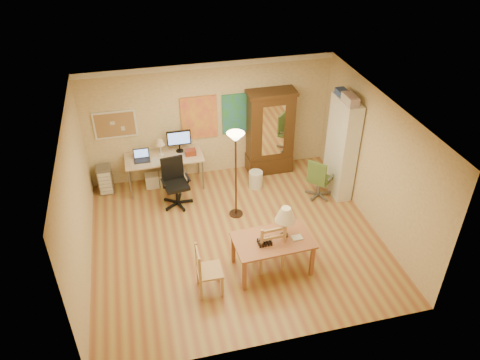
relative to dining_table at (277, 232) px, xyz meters
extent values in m
plane|color=#985836|center=(-0.52, 0.94, -0.81)|extent=(5.50, 5.50, 0.00)
cube|color=white|center=(-0.52, 3.40, 1.83)|extent=(5.50, 0.08, 0.12)
cube|color=#A47F4D|center=(-2.57, 3.41, 0.69)|extent=(0.90, 0.04, 0.62)
cube|color=yellow|center=(-0.77, 3.41, 0.64)|extent=(0.80, 0.04, 1.00)
cube|color=teal|center=(0.13, 3.41, 0.64)|extent=(0.75, 0.04, 0.95)
cube|color=brown|center=(-0.08, -0.02, -0.15)|extent=(1.40, 0.88, 0.04)
cube|color=brown|center=(-0.69, -0.39, -0.49)|extent=(0.07, 0.07, 0.65)
cube|color=brown|center=(0.55, -0.34, -0.49)|extent=(0.07, 0.07, 0.65)
cube|color=brown|center=(-0.72, 0.30, -0.49)|extent=(0.07, 0.07, 0.65)
cube|color=brown|center=(0.52, 0.35, -0.49)|extent=(0.07, 0.07, 0.65)
cylinder|color=black|center=(0.14, 0.04, -0.12)|extent=(0.15, 0.15, 0.02)
cylinder|color=black|center=(0.14, 0.04, 0.05)|extent=(0.04, 0.04, 0.36)
cone|color=beige|center=(0.14, 0.04, 0.34)|extent=(0.36, 0.36, 0.25)
cube|color=beige|center=(0.33, -0.09, -0.12)|extent=(0.19, 0.14, 0.03)
cube|color=black|center=(-0.25, -0.09, -0.09)|extent=(0.26, 0.21, 0.07)
cube|color=tan|center=(-0.12, 0.08, -0.32)|extent=(0.50, 0.48, 0.04)
cube|color=tan|center=(0.07, 0.28, -0.58)|extent=(0.05, 0.05, 0.47)
cube|color=tan|center=(-0.34, 0.26, -0.58)|extent=(0.05, 0.05, 0.47)
cube|color=tan|center=(0.10, -0.11, -0.58)|extent=(0.05, 0.05, 0.47)
cube|color=tan|center=(-0.32, -0.13, -0.58)|extent=(0.05, 0.05, 0.47)
cube|color=tan|center=(0.10, -0.11, -0.05)|extent=(0.05, 0.05, 0.54)
cube|color=tan|center=(-0.32, -0.13, -0.05)|extent=(0.05, 0.05, 0.54)
cube|color=tan|center=(-0.11, -0.12, 0.00)|extent=(0.41, 0.06, 0.05)
cube|color=tan|center=(-1.26, -0.27, -0.37)|extent=(0.42, 0.44, 0.04)
cube|color=tan|center=(-1.08, -0.46, -0.60)|extent=(0.04, 0.04, 0.43)
cube|color=tan|center=(-1.08, -0.08, -0.60)|extent=(0.04, 0.04, 0.43)
cube|color=tan|center=(-1.44, -0.45, -0.60)|extent=(0.04, 0.04, 0.43)
cube|color=tan|center=(-1.43, -0.08, -0.60)|extent=(0.04, 0.04, 0.43)
cube|color=tan|center=(-1.44, -0.45, -0.12)|extent=(0.04, 0.04, 0.50)
cube|color=tan|center=(-1.43, -0.08, -0.12)|extent=(0.04, 0.04, 0.50)
cube|color=tan|center=(-1.44, -0.27, -0.07)|extent=(0.03, 0.38, 0.05)
cylinder|color=#42261A|center=(-0.34, 1.67, -0.80)|extent=(0.29, 0.29, 0.03)
cylinder|color=#42261A|center=(-0.34, 1.67, 0.11)|extent=(0.04, 0.04, 1.81)
cone|color=#FFE0A5|center=(-0.34, 1.67, 1.04)|extent=(0.35, 0.35, 0.14)
cube|color=#C9B293|center=(-1.63, 3.06, -0.06)|extent=(1.69, 0.74, 0.03)
cylinder|color=slate|center=(-2.43, 2.74, -0.44)|extent=(0.04, 0.04, 0.74)
cylinder|color=slate|center=(-0.84, 2.74, -0.44)|extent=(0.04, 0.04, 0.74)
cylinder|color=slate|center=(-2.43, 3.38, -0.44)|extent=(0.04, 0.04, 0.74)
cylinder|color=slate|center=(-0.84, 3.38, -0.44)|extent=(0.04, 0.04, 0.74)
cube|color=black|center=(-2.11, 3.01, -0.03)|extent=(0.34, 0.23, 0.02)
cube|color=black|center=(-2.11, 3.18, 0.08)|extent=(0.34, 0.06, 0.22)
cube|color=black|center=(-1.26, 3.22, 0.30)|extent=(0.53, 0.04, 0.34)
cone|color=beige|center=(-1.69, 3.17, 0.28)|extent=(0.21, 0.21, 0.13)
cube|color=beige|center=(-1.79, 2.90, -0.04)|extent=(0.26, 0.34, 0.01)
cube|color=maroon|center=(-1.05, 3.01, 0.02)|extent=(0.23, 0.17, 0.13)
cube|color=white|center=(-1.95, 3.11, -0.65)|extent=(0.30, 0.25, 0.32)
cube|color=white|center=(-1.63, 3.11, -0.65)|extent=(0.30, 0.25, 0.32)
cube|color=silver|center=(-1.32, 3.11, -0.65)|extent=(0.30, 0.25, 0.32)
cylinder|color=black|center=(-1.48, 2.30, -0.56)|extent=(0.06, 0.06, 0.41)
cube|color=black|center=(-1.48, 2.30, -0.32)|extent=(0.55, 0.54, 0.07)
cube|color=black|center=(-1.52, 2.52, -0.01)|extent=(0.47, 0.12, 0.53)
cube|color=black|center=(-1.75, 2.26, -0.18)|extent=(0.09, 0.31, 0.03)
cube|color=black|center=(-1.22, 2.34, -0.18)|extent=(0.09, 0.31, 0.03)
cylinder|color=slate|center=(1.57, 1.89, -0.58)|extent=(0.06, 0.06, 0.37)
cube|color=#3E5D2A|center=(1.57, 1.89, -0.37)|extent=(0.61, 0.61, 0.06)
cube|color=#3E5D2A|center=(1.42, 1.75, -0.10)|extent=(0.31, 0.35, 0.48)
cube|color=slate|center=(1.73, 1.71, -0.24)|extent=(0.23, 0.21, 0.03)
cube|color=slate|center=(1.42, 2.07, -0.24)|extent=(0.23, 0.21, 0.03)
cube|color=slate|center=(-2.96, 3.19, -0.50)|extent=(0.31, 0.35, 0.62)
cube|color=silver|center=(-2.96, 3.00, -0.50)|extent=(0.27, 0.02, 0.53)
cube|color=#341C0E|center=(0.82, 3.18, 0.16)|extent=(1.02, 0.46, 1.95)
cube|color=#341C0E|center=(0.82, 3.18, -0.61)|extent=(1.06, 0.50, 0.39)
cube|color=white|center=(0.82, 2.94, 0.35)|extent=(0.51, 0.01, 1.20)
cube|color=#341C0E|center=(0.82, 3.18, 1.16)|extent=(1.09, 0.52, 0.07)
cube|color=white|center=(2.03, 1.98, 0.29)|extent=(0.33, 0.88, 2.21)
cube|color=#993333|center=(1.99, 1.82, -0.28)|extent=(0.20, 0.44, 0.27)
cube|color=#334C99|center=(1.99, 2.20, 1.02)|extent=(0.20, 0.31, 0.22)
cylinder|color=silver|center=(0.32, 2.55, -0.62)|extent=(0.31, 0.31, 0.39)
camera|label=1|loc=(-2.09, -5.85, 5.25)|focal=35.00mm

